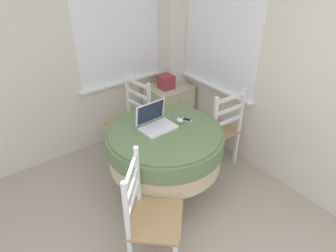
{
  "coord_description": "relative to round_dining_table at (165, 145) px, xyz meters",
  "views": [
    {
      "loc": [
        -0.57,
        -0.35,
        2.26
      ],
      "look_at": [
        0.98,
        1.7,
        0.69
      ],
      "focal_mm": 32.0,
      "sensor_mm": 36.0,
      "label": 1
    }
  ],
  "objects": [
    {
      "name": "dining_chair_camera_near",
      "position": [
        -0.55,
        -0.55,
        -0.14
      ],
      "size": [
        0.58,
        0.58,
        0.98
      ],
      "color": "#A87F51",
      "rests_on": "ground_plane"
    },
    {
      "name": "corner_cabinet",
      "position": [
        0.81,
        1.0,
        -0.28
      ],
      "size": [
        0.55,
        0.51,
        0.65
      ],
      "color": "beige",
      "rests_on": "ground_plane"
    },
    {
      "name": "laptop",
      "position": [
        -0.03,
        0.1,
        0.21
      ],
      "size": [
        0.34,
        0.26,
        0.23
      ],
      "color": "white",
      "rests_on": "round_dining_table"
    },
    {
      "name": "round_dining_table",
      "position": [
        0.0,
        0.0,
        0.0
      ],
      "size": [
        1.12,
        1.12,
        0.77
      ],
      "color": "#4C3D2D",
      "rests_on": "ground_plane"
    },
    {
      "name": "corner_room_shell",
      "position": [
        0.27,
        0.22,
        0.67
      ],
      "size": [
        4.2,
        4.69,
        2.55
      ],
      "color": "beige",
      "rests_on": "ground_plane"
    },
    {
      "name": "dining_chair_near_back_window",
      "position": [
        0.08,
        0.78,
        -0.14
      ],
      "size": [
        0.44,
        0.48,
        0.98
      ],
      "color": "#A87F51",
      "rests_on": "ground_plane"
    },
    {
      "name": "dining_chair_near_right_window",
      "position": [
        0.77,
        0.03,
        -0.14
      ],
      "size": [
        0.45,
        0.41,
        0.98
      ],
      "color": "#A87F51",
      "rests_on": "ground_plane"
    },
    {
      "name": "cell_phone",
      "position": [
        0.28,
        0.02,
        0.17
      ],
      "size": [
        0.09,
        0.12,
        0.01
      ],
      "color": "#B2B7BC",
      "rests_on": "round_dining_table"
    },
    {
      "name": "storage_box",
      "position": [
        0.74,
        0.97,
        0.13
      ],
      "size": [
        0.17,
        0.18,
        0.17
      ],
      "color": "#9E3338",
      "rests_on": "corner_cabinet"
    },
    {
      "name": "computer_mouse",
      "position": [
        0.21,
        0.03,
        0.18
      ],
      "size": [
        0.05,
        0.08,
        0.04
      ],
      "color": "white",
      "rests_on": "round_dining_table"
    }
  ]
}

